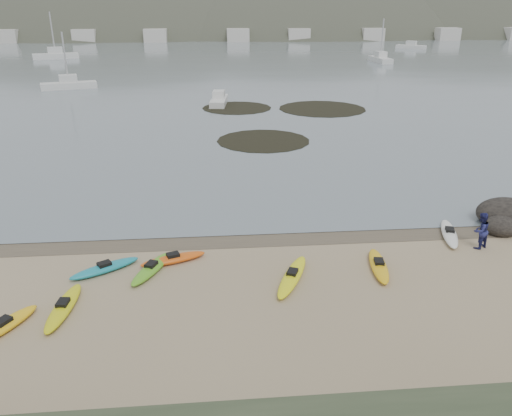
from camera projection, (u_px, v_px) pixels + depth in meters
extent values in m
plane|color=tan|center=(256.00, 235.00, 25.46)|extent=(600.00, 600.00, 0.00)
plane|color=brown|center=(257.00, 238.00, 25.18)|extent=(60.00, 60.00, 0.00)
plane|color=slate|center=(213.00, 24.00, 302.20)|extent=(1200.00, 1200.00, 0.00)
ellipsoid|color=yellow|center=(379.00, 266.00, 22.13)|extent=(1.16, 3.30, 0.34)
ellipsoid|color=#61B424|center=(152.00, 269.00, 21.89)|extent=(1.92, 3.17, 0.34)
ellipsoid|color=yellow|center=(64.00, 307.00, 19.08)|extent=(1.02, 3.48, 0.34)
ellipsoid|color=teal|center=(105.00, 268.00, 21.92)|extent=(3.03, 2.30, 0.34)
ellipsoid|color=yellow|center=(4.00, 326.00, 17.97)|extent=(2.06, 2.89, 0.34)
ellipsoid|color=#E45A13|center=(173.00, 259.00, 22.71)|extent=(3.09, 1.70, 0.34)
ellipsoid|color=white|center=(449.00, 233.00, 25.25)|extent=(1.70, 3.54, 0.34)
ellipsoid|color=#F2F214|center=(292.00, 276.00, 21.26)|extent=(2.18, 3.78, 0.34)
imported|color=navy|center=(481.00, 231.00, 23.80)|extent=(1.09, 1.00, 1.82)
ellipsoid|color=black|center=(505.00, 218.00, 26.93)|extent=(3.20, 2.49, 1.60)
ellipsoid|color=black|center=(500.00, 230.00, 25.68)|extent=(1.78, 1.60, 1.07)
cylinder|color=black|center=(263.00, 141.00, 43.06)|extent=(8.03, 8.03, 0.04)
cylinder|color=black|center=(322.00, 109.00, 56.35)|extent=(9.78, 9.78, 0.04)
cylinder|color=black|center=(237.00, 108.00, 56.76)|extent=(7.85, 7.85, 0.04)
cube|color=silver|center=(69.00, 85.00, 69.59)|extent=(7.68, 4.15, 1.04)
cube|color=silver|center=(219.00, 101.00, 58.70)|extent=(2.36, 6.24, 0.85)
cube|color=silver|center=(380.00, 59.00, 102.03)|extent=(2.80, 8.35, 1.15)
cube|color=silver|center=(56.00, 56.00, 108.67)|extent=(9.75, 5.61, 1.32)
cube|color=silver|center=(411.00, 47.00, 133.72)|extent=(7.44, 6.54, 1.09)
ellipsoid|color=#384235|center=(108.00, 80.00, 208.47)|extent=(220.00, 120.00, 80.00)
ellipsoid|color=#384235|center=(299.00, 72.00, 209.35)|extent=(200.00, 110.00, 68.00)
ellipsoid|color=#384235|center=(480.00, 72.00, 226.17)|extent=(230.00, 130.00, 76.00)
cube|color=beige|center=(1.00, 36.00, 153.09)|extent=(7.00, 5.00, 4.00)
cube|color=beige|center=(81.00, 36.00, 155.05)|extent=(7.00, 5.00, 4.00)
cube|color=beige|center=(159.00, 36.00, 157.00)|extent=(7.00, 5.00, 4.00)
cube|color=beige|center=(235.00, 35.00, 158.95)|extent=(7.00, 5.00, 4.00)
cube|color=beige|center=(309.00, 35.00, 160.90)|extent=(7.00, 5.00, 4.00)
cube|color=beige|center=(381.00, 34.00, 162.86)|extent=(7.00, 5.00, 4.00)
cube|color=beige|center=(452.00, 34.00, 164.81)|extent=(7.00, 5.00, 4.00)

